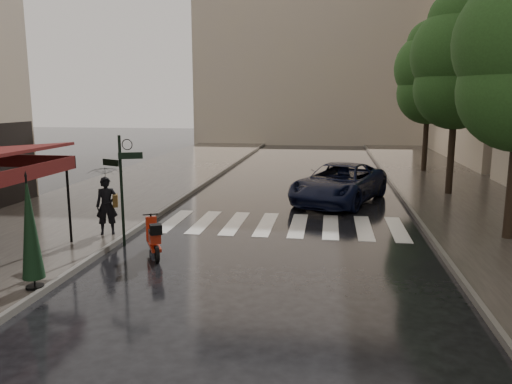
% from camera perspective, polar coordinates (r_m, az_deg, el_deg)
% --- Properties ---
extents(ground, '(120.00, 120.00, 0.00)m').
position_cam_1_polar(ground, '(11.54, -15.15, -10.41)').
color(ground, black).
rests_on(ground, ground).
extents(sidewalk_near, '(6.00, 60.00, 0.12)m').
position_cam_1_polar(sidewalk_near, '(23.94, -13.66, 0.62)').
color(sidewalk_near, '#38332D').
rests_on(sidewalk_near, ground).
extents(sidewalk_far, '(5.50, 60.00, 0.12)m').
position_cam_1_polar(sidewalk_far, '(22.94, 22.93, -0.34)').
color(sidewalk_far, '#38332D').
rests_on(sidewalk_far, ground).
extents(curb_near, '(0.12, 60.00, 0.16)m').
position_cam_1_polar(curb_near, '(22.97, -6.59, 0.48)').
color(curb_near, '#595651').
rests_on(curb_near, ground).
extents(curb_far, '(0.12, 60.00, 0.16)m').
position_cam_1_polar(curb_far, '(22.40, 15.98, -0.12)').
color(curb_far, '#595651').
rests_on(curb_far, ground).
extents(crosswalk, '(7.85, 3.20, 0.01)m').
position_cam_1_polar(crosswalk, '(16.41, 3.01, -3.76)').
color(crosswalk, silver).
rests_on(crosswalk, ground).
extents(signpost, '(1.17, 0.29, 3.10)m').
position_cam_1_polar(signpost, '(14.20, -15.12, 1.17)').
color(signpost, black).
rests_on(signpost, ground).
extents(backdrop_building, '(22.00, 6.00, 20.00)m').
position_cam_1_polar(backdrop_building, '(48.23, 6.98, 17.52)').
color(backdrop_building, '#B8A98D').
rests_on(backdrop_building, ground).
extents(tree_mid, '(3.80, 3.80, 8.34)m').
position_cam_1_polar(tree_mid, '(22.47, 22.05, 13.71)').
color(tree_mid, black).
rests_on(tree_mid, sidewalk_far).
extents(tree_far, '(3.80, 3.80, 8.16)m').
position_cam_1_polar(tree_far, '(29.35, 19.22, 12.69)').
color(tree_far, black).
rests_on(tree_far, sidewalk_far).
extents(pedestrian_with_umbrella, '(1.31, 1.32, 2.48)m').
position_cam_1_polar(pedestrian_with_umbrella, '(15.18, -16.83, 1.42)').
color(pedestrian_with_umbrella, black).
rests_on(pedestrian_with_umbrella, sidewalk_near).
extents(scooter, '(0.86, 1.42, 1.02)m').
position_cam_1_polar(scooter, '(13.32, -11.59, -5.27)').
color(scooter, black).
rests_on(scooter, ground).
extents(parked_car, '(4.37, 6.12, 1.55)m').
position_cam_1_polar(parked_car, '(20.13, 9.51, 1.01)').
color(parked_car, black).
rests_on(parked_car, ground).
extents(parasol_back, '(0.46, 0.46, 2.45)m').
position_cam_1_polar(parasol_back, '(11.36, -24.42, -3.73)').
color(parasol_back, black).
rests_on(parasol_back, sidewalk_near).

